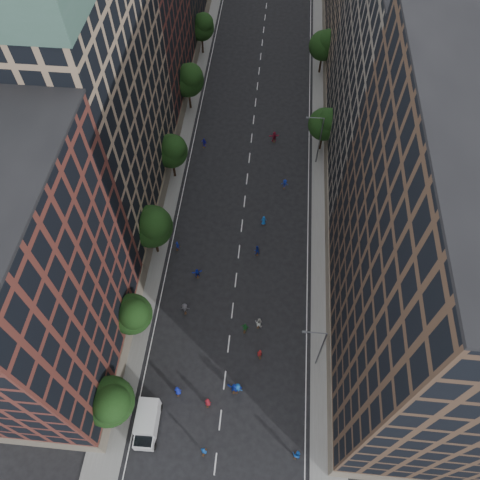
{
  "coord_description": "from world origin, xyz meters",
  "views": [
    {
      "loc": [
        3.37,
        -7.96,
        54.54
      ],
      "look_at": [
        0.09,
        27.62,
        2.0
      ],
      "focal_mm": 35.0,
      "sensor_mm": 36.0,
      "label": 1
    }
  ],
  "objects_px": {
    "skater_2": "(297,454)",
    "cargo_van": "(147,423)",
    "skater_1": "(204,451)",
    "skater_0": "(178,391)",
    "streetlamp_far": "(319,138)",
    "streetlamp_near": "(320,347)"
  },
  "relations": [
    {
      "from": "streetlamp_far",
      "to": "skater_1",
      "type": "bearing_deg",
      "value": -104.87
    },
    {
      "from": "streetlamp_far",
      "to": "skater_2",
      "type": "height_order",
      "value": "streetlamp_far"
    },
    {
      "from": "streetlamp_near",
      "to": "skater_1",
      "type": "relative_size",
      "value": 4.84
    },
    {
      "from": "skater_2",
      "to": "skater_1",
      "type": "bearing_deg",
      "value": 19.56
    },
    {
      "from": "streetlamp_far",
      "to": "skater_2",
      "type": "relative_size",
      "value": 4.84
    },
    {
      "from": "streetlamp_far",
      "to": "cargo_van",
      "type": "bearing_deg",
      "value": -113.45
    },
    {
      "from": "streetlamp_near",
      "to": "skater_2",
      "type": "distance_m",
      "value": 11.38
    },
    {
      "from": "streetlamp_far",
      "to": "skater_1",
      "type": "relative_size",
      "value": 4.84
    },
    {
      "from": "streetlamp_far",
      "to": "skater_0",
      "type": "relative_size",
      "value": 5.26
    },
    {
      "from": "skater_1",
      "to": "skater_2",
      "type": "distance_m",
      "value": 9.83
    },
    {
      "from": "skater_0",
      "to": "skater_1",
      "type": "xyz_separation_m",
      "value": [
        3.84,
        -6.03,
        0.07
      ]
    },
    {
      "from": "streetlamp_near",
      "to": "skater_0",
      "type": "height_order",
      "value": "streetlamp_near"
    },
    {
      "from": "cargo_van",
      "to": "skater_0",
      "type": "bearing_deg",
      "value": 54.77
    },
    {
      "from": "skater_1",
      "to": "skater_0",
      "type": "bearing_deg",
      "value": -39.61
    },
    {
      "from": "skater_2",
      "to": "cargo_van",
      "type": "bearing_deg",
      "value": 10.73
    },
    {
      "from": "cargo_van",
      "to": "skater_1",
      "type": "distance_m",
      "value": 6.84
    },
    {
      "from": "streetlamp_near",
      "to": "streetlamp_far",
      "type": "relative_size",
      "value": 1.0
    },
    {
      "from": "streetlamp_near",
      "to": "streetlamp_far",
      "type": "distance_m",
      "value": 33.0
    },
    {
      "from": "skater_0",
      "to": "skater_1",
      "type": "distance_m",
      "value": 7.15
    },
    {
      "from": "streetlamp_far",
      "to": "skater_0",
      "type": "height_order",
      "value": "streetlamp_far"
    },
    {
      "from": "skater_2",
      "to": "skater_0",
      "type": "bearing_deg",
      "value": -5.64
    },
    {
      "from": "streetlamp_far",
      "to": "skater_0",
      "type": "xyz_separation_m",
      "value": [
        -15.52,
        -37.97,
        -4.31
      ]
    }
  ]
}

